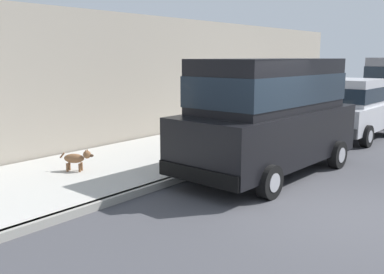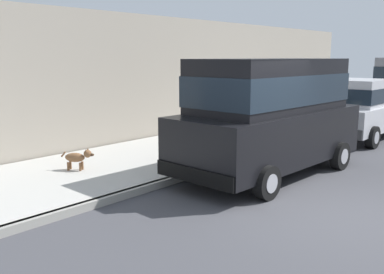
% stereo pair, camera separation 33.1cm
% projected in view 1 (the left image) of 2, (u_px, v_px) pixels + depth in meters
% --- Properties ---
extents(ground_plane, '(80.00, 80.00, 0.00)m').
position_uv_depth(ground_plane, '(339.00, 208.00, 7.51)').
color(ground_plane, '#424247').
extents(curb, '(0.16, 64.00, 0.14)m').
position_uv_depth(curb, '(195.00, 173.00, 9.49)').
color(curb, gray).
rests_on(curb, ground).
extents(sidewalk, '(3.60, 64.00, 0.14)m').
position_uv_depth(sidewalk, '(137.00, 161.00, 10.61)').
color(sidewalk, '#B7B5AD').
rests_on(sidewalk, ground).
extents(car_black_van, '(2.26, 4.97, 2.52)m').
position_uv_depth(car_black_van, '(270.00, 111.00, 9.48)').
color(car_black_van, black).
rests_on(car_black_van, ground).
extents(car_silver_hatchback, '(2.00, 3.82, 1.88)m').
position_uv_depth(car_silver_hatchback, '(352.00, 108.00, 13.72)').
color(car_silver_hatchback, '#BCBCC1').
rests_on(car_silver_hatchback, ground).
extents(dog_brown, '(0.66, 0.47, 0.49)m').
position_uv_depth(dog_brown, '(77.00, 158.00, 9.34)').
color(dog_brown, brown).
rests_on(dog_brown, sidewalk).
extents(fire_hydrant, '(0.34, 0.24, 0.72)m').
position_uv_depth(fire_hydrant, '(197.00, 148.00, 10.18)').
color(fire_hydrant, red).
rests_on(fire_hydrant, sidewalk).
extents(building_facade, '(0.50, 20.00, 3.77)m').
position_uv_depth(building_facade, '(194.00, 76.00, 15.25)').
color(building_facade, '#9E9384').
rests_on(building_facade, ground).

